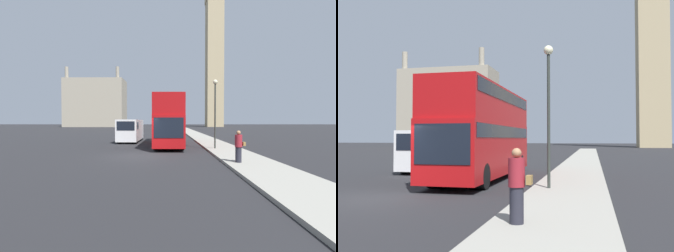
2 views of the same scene
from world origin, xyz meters
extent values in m
plane|color=black|center=(0.00, 0.00, 0.00)|extent=(300.00, 300.00, 0.00)
cube|color=gray|center=(6.43, 0.00, 0.07)|extent=(2.86, 120.00, 0.15)
cube|color=tan|center=(20.50, 77.57, 25.63)|extent=(6.53, 6.53, 51.25)
cube|color=#9E937F|center=(-28.22, 77.59, 9.67)|extent=(23.49, 10.93, 19.33)
cylinder|color=#9E937F|center=(-38.20, 72.94, 21.46)|extent=(1.31, 1.31, 4.25)
cylinder|color=#9E937F|center=(-18.24, 72.94, 21.46)|extent=(1.31, 1.31, 4.25)
cube|color=#A80F11|center=(2.02, 6.58, 1.53)|extent=(2.46, 10.78, 2.48)
cube|color=#A80F11|center=(2.02, 6.58, 3.61)|extent=(2.46, 10.56, 1.68)
cube|color=black|center=(2.02, 6.58, 2.34)|extent=(2.50, 10.35, 0.55)
cube|color=black|center=(2.02, 6.58, 4.07)|extent=(2.50, 10.13, 0.55)
cube|color=black|center=(2.02, 1.17, 1.82)|extent=(2.17, 0.03, 1.49)
cylinder|color=black|center=(1.14, 2.81, 0.52)|extent=(0.69, 1.04, 1.04)
cylinder|color=black|center=(2.91, 2.81, 0.52)|extent=(0.69, 1.04, 1.04)
cylinder|color=black|center=(1.14, 10.35, 0.52)|extent=(0.69, 1.04, 1.04)
cylinder|color=black|center=(2.91, 10.35, 0.52)|extent=(0.69, 1.04, 1.04)
cube|color=white|center=(-2.27, 10.21, 1.34)|extent=(2.10, 6.14, 2.27)
cube|color=black|center=(-2.27, 7.13, 1.84)|extent=(1.78, 0.02, 0.91)
cube|color=black|center=(-2.27, 8.22, 1.84)|extent=(2.13, 1.11, 0.73)
cylinder|color=black|center=(-3.05, 8.13, 0.37)|extent=(0.52, 0.74, 0.74)
cylinder|color=black|center=(-1.48, 8.13, 0.37)|extent=(0.52, 0.74, 0.74)
cylinder|color=black|center=(-3.05, 12.30, 0.37)|extent=(0.52, 0.74, 0.74)
cylinder|color=black|center=(-1.48, 12.30, 0.37)|extent=(0.52, 0.74, 0.74)
cylinder|color=#23232D|center=(5.68, -3.32, 0.55)|extent=(0.31, 0.31, 0.81)
cylinder|color=maroon|center=(5.68, -3.32, 1.28)|extent=(0.37, 0.37, 0.64)
sphere|color=#9E704C|center=(5.68, -3.32, 1.70)|extent=(0.22, 0.22, 0.22)
cube|color=olive|center=(5.97, -3.32, 1.12)|extent=(0.12, 0.24, 0.20)
cylinder|color=#2D332D|center=(5.70, 2.77, 2.69)|extent=(0.12, 0.12, 5.08)
sphere|color=beige|center=(5.70, 2.77, 5.41)|extent=(0.36, 0.36, 0.36)
camera|label=1|loc=(2.07, -15.02, 2.30)|focal=24.00mm
camera|label=2|loc=(7.33, -11.43, 2.02)|focal=40.00mm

